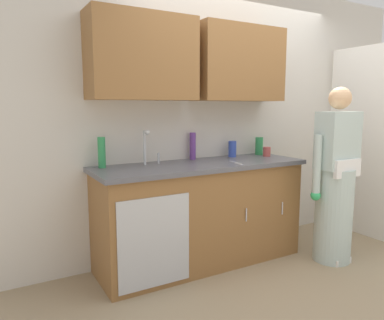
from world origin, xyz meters
The scene contains 13 objects.
ground_plane centered at (0.00, 0.00, 0.00)m, with size 9.00×9.00×0.00m, color #998466.
kitchen_wall_with_uppers centered at (-0.14, 0.99, 1.48)m, with size 4.80×0.44×2.70m.
closet_door_panel centered at (1.45, 0.40, 1.05)m, with size 1.10×0.04×2.10m, color silver.
counter_cabinet centered at (-0.55, 0.70, 0.45)m, with size 1.90×0.62×0.90m.
countertop centered at (-0.55, 0.70, 0.92)m, with size 1.96×0.66×0.04m, color #595960.
sink centered at (-0.99, 0.71, 0.93)m, with size 0.50×0.36×0.35m.
person_at_sink centered at (0.55, 0.12, 0.69)m, with size 0.55×0.34×1.62m.
bottle_cleaner_spray centered at (-0.50, 0.94, 1.07)m, with size 0.06×0.06×0.26m, color #66388C.
bottle_soap centered at (-0.06, 0.89, 1.02)m, with size 0.08×0.08×0.16m, color #334CB2.
bottle_dish_liquid centered at (-1.40, 0.89, 1.07)m, with size 0.06×0.06×0.26m, color #2D8C4C.
bottle_water_tall centered at (0.28, 0.89, 1.03)m, with size 0.08×0.08×0.19m, color #2D8C4C.
cup_by_sink centered at (0.27, 0.75, 0.99)m, with size 0.08×0.08×0.10m, color #B24C47.
knife_on_counter centered at (-0.28, 0.54, 0.94)m, with size 0.24×0.02×0.01m, color silver.
Camera 1 is at (-2.24, -2.10, 1.45)m, focal length 34.34 mm.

